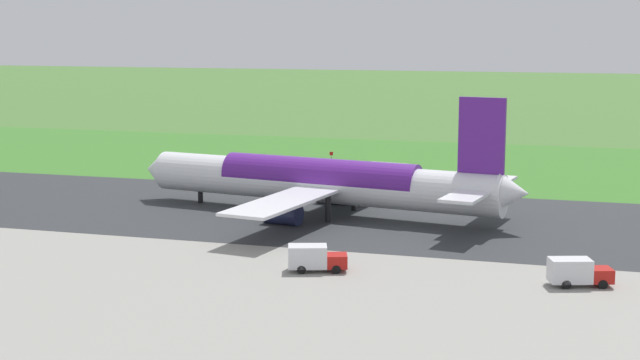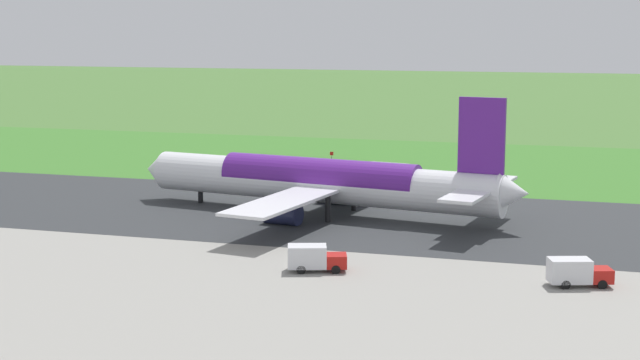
{
  "view_description": "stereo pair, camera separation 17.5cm",
  "coord_description": "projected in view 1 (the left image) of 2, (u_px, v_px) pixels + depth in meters",
  "views": [
    {
      "loc": [
        -27.45,
        113.07,
        23.87
      ],
      "look_at": [
        5.9,
        0.0,
        4.5
      ],
      "focal_mm": 52.27,
      "sensor_mm": 36.0,
      "label": 1
    },
    {
      "loc": [
        -27.62,
        113.03,
        23.87
      ],
      "look_at": [
        5.9,
        0.0,
        4.5
      ],
      "focal_mm": 52.27,
      "sensor_mm": 36.0,
      "label": 2
    }
  ],
  "objects": [
    {
      "name": "ground_plane",
      "position": [
        364.0,
        217.0,
        118.55
      ],
      "size": [
        800.0,
        800.0,
        0.0
      ],
      "primitive_type": "plane",
      "color": "#477233"
    },
    {
      "name": "runway_asphalt",
      "position": [
        364.0,
        217.0,
        118.55
      ],
      "size": [
        600.0,
        37.82,
        0.06
      ],
      "primitive_type": "cube",
      "color": "#2D3033",
      "rests_on": "ground"
    },
    {
      "name": "apron_concrete",
      "position": [
        201.0,
        350.0,
        69.69
      ],
      "size": [
        440.0,
        110.0,
        0.05
      ],
      "primitive_type": "cube",
      "color": "gray",
      "rests_on": "ground"
    },
    {
      "name": "grass_verge_foreground",
      "position": [
        421.0,
        170.0,
        156.92
      ],
      "size": [
        600.0,
        80.0,
        0.04
      ],
      "primitive_type": "cube",
      "color": "#3C782B",
      "rests_on": "ground"
    },
    {
      "name": "airliner_main",
      "position": [
        323.0,
        181.0,
        119.33
      ],
      "size": [
        54.0,
        44.39,
        15.88
      ],
      "color": "white",
      "rests_on": "ground"
    },
    {
      "name": "service_truck_baggage",
      "position": [
        577.0,
        272.0,
        86.54
      ],
      "size": [
        6.21,
        3.92,
        2.65
      ],
      "color": "#B21914",
      "rests_on": "ground"
    },
    {
      "name": "service_truck_fuel",
      "position": [
        315.0,
        258.0,
        91.78
      ],
      "size": [
        6.21,
        3.9,
        2.65
      ],
      "color": "#B21914",
      "rests_on": "ground"
    },
    {
      "name": "no_stopping_sign",
      "position": [
        331.0,
        159.0,
        158.12
      ],
      "size": [
        0.6,
        0.1,
        3.0
      ],
      "color": "slate",
      "rests_on": "ground"
    },
    {
      "name": "traffic_cone_orange",
      "position": [
        299.0,
        167.0,
        159.48
      ],
      "size": [
        0.4,
        0.4,
        0.55
      ],
      "primitive_type": "cone",
      "color": "orange",
      "rests_on": "ground"
    }
  ]
}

